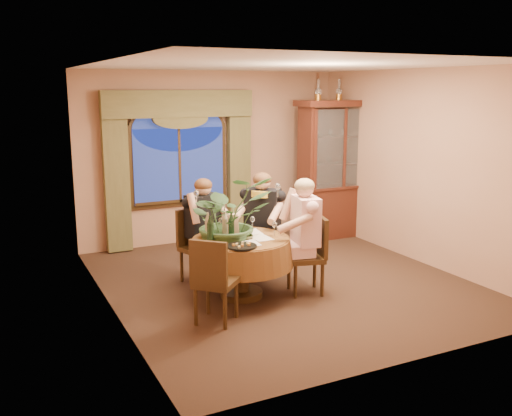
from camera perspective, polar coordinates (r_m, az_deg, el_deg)
name	(u,v)px	position (r m, az deg, el deg)	size (l,w,h in m)	color
floor	(284,282)	(7.64, 2.79, -7.38)	(5.00, 5.00, 0.00)	black
wall_back	(212,157)	(9.55, -4.38, 5.13)	(4.50, 4.50, 0.00)	#9E6F53
wall_right	(421,167)	(8.61, 16.17, 3.95)	(5.00, 5.00, 0.00)	#9E6F53
ceiling	(286,65)	(7.22, 3.02, 14.09)	(5.00, 5.00, 0.00)	white
window	(179,165)	(9.29, -7.66, 4.25)	(1.62, 0.10, 1.32)	navy
arched_transom	(178,117)	(9.22, -7.80, 9.05)	(1.60, 0.06, 0.44)	navy
drapery_left	(116,177)	(8.99, -13.78, 2.98)	(0.38, 0.14, 2.32)	#4E4C28
drapery_right	(239,169)	(9.63, -1.71, 3.90)	(0.38, 0.14, 2.32)	#4E4C28
swag_valance	(179,104)	(9.14, -7.67, 10.29)	(2.45, 0.16, 0.42)	#4E4C28
dining_table	(241,267)	(7.00, -1.48, -5.96)	(1.27, 1.27, 0.75)	brown
china_cabinet	(337,169)	(9.84, 8.08, 3.85)	(1.44, 0.57, 2.33)	#36140D
oil_lamp_left	(318,90)	(9.52, 6.25, 11.68)	(0.11, 0.11, 0.34)	#A5722D
oil_lamp_center	(339,90)	(9.74, 8.31, 11.64)	(0.11, 0.11, 0.34)	#A5722D
oil_lamp_right	(359,90)	(9.98, 10.27, 11.58)	(0.11, 0.11, 0.34)	#A5722D
chair_right	(306,256)	(7.13, 4.98, -4.79)	(0.42, 0.42, 0.96)	black
chair_back_right	(257,240)	(7.81, 0.07, -3.26)	(0.42, 0.42, 0.96)	black
chair_back	(199,247)	(7.54, -5.68, -3.88)	(0.42, 0.42, 0.96)	black
chair_front_left	(216,280)	(6.26, -4.03, -7.19)	(0.42, 0.42, 0.96)	black
person_pink	(305,236)	(7.11, 4.95, -2.77)	(0.52, 0.48, 1.45)	beige
person_back	(203,230)	(7.56, -5.31, -2.16)	(0.50, 0.45, 1.38)	black
person_scarf	(263,225)	(7.66, 0.66, -1.70)	(0.52, 0.47, 1.44)	black
stoneware_vase	(233,225)	(6.92, -2.29, -1.72)	(0.15, 0.15, 0.28)	tan
centerpiece_plant	(229,185)	(6.85, -2.75, 2.34)	(1.01, 1.12, 0.87)	#365C32
olive_bowl	(247,237)	(6.83, -0.94, -2.93)	(0.15, 0.15, 0.05)	#545C32
cheese_platter	(242,246)	(6.49, -1.44, -3.85)	(0.35, 0.35, 0.02)	black
wine_bottle_0	(210,230)	(6.62, -4.63, -2.20)	(0.07, 0.07, 0.33)	black
wine_bottle_1	(231,227)	(6.76, -2.48, -1.86)	(0.07, 0.07, 0.33)	black
wine_bottle_2	(208,226)	(6.80, -4.83, -1.82)	(0.07, 0.07, 0.33)	tan
wine_bottle_3	(225,225)	(6.84, -3.11, -1.70)	(0.07, 0.07, 0.33)	tan
tasting_paper_0	(261,238)	(6.87, 0.51, -3.01)	(0.21, 0.30, 0.00)	white
tasting_paper_1	(252,232)	(7.16, -0.43, -2.40)	(0.21, 0.30, 0.00)	white
tasting_paper_2	(249,243)	(6.65, -0.67, -3.51)	(0.21, 0.30, 0.00)	white
wine_glass_person_pink	(274,229)	(6.97, 1.86, -2.07)	(0.07, 0.07, 0.18)	silver
wine_glass_person_back	(221,224)	(7.20, -3.52, -1.63)	(0.07, 0.07, 0.18)	silver
wine_glass_person_scarf	(252,223)	(7.25, -0.35, -1.51)	(0.07, 0.07, 0.18)	silver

